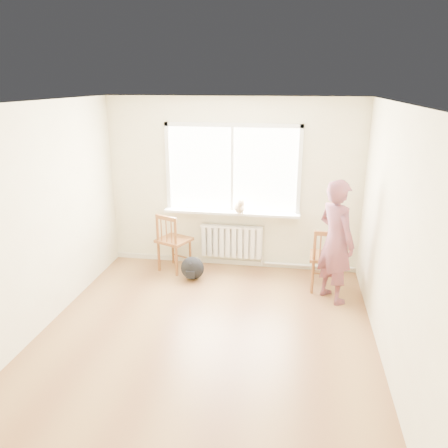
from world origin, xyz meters
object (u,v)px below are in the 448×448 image
at_px(chair_left, 172,242).
at_px(cat, 240,207).
at_px(chair_right, 326,260).
at_px(person, 336,242).
at_px(backpack, 192,268).

distance_m(chair_left, cat, 1.22).
bearing_deg(cat, chair_left, 174.09).
distance_m(chair_right, person, 0.46).
distance_m(person, backpack, 2.20).
bearing_deg(cat, person, -46.72).
height_order(chair_right, person, person).
bearing_deg(backpack, chair_left, 145.13).
xyz_separation_m(chair_left, cat, (1.05, 0.21, 0.58)).
relative_size(person, cat, 4.49).
xyz_separation_m(chair_right, cat, (-1.32, 0.54, 0.58)).
relative_size(chair_left, person, 0.55).
distance_m(chair_right, cat, 1.54).
height_order(chair_right, backpack, chair_right).
height_order(cat, backpack, cat).
bearing_deg(chair_left, chair_right, -165.04).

